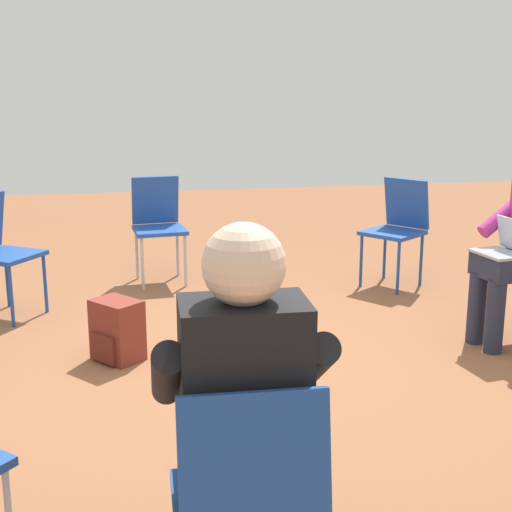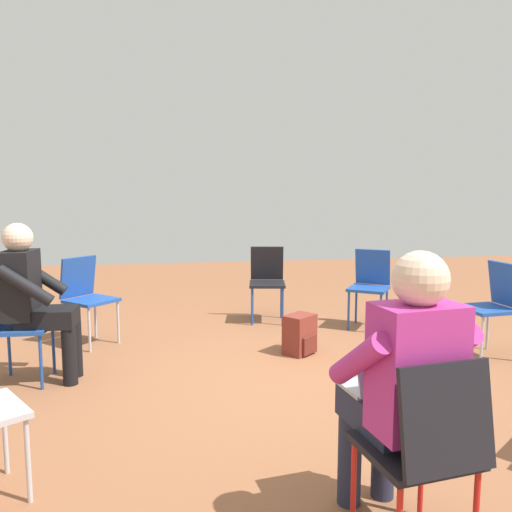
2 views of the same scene
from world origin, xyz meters
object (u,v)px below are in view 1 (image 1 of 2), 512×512
(chair_north, at_px, (158,221))
(person_in_black, at_px, (240,406))
(chair_northeast, at_px, (398,224))
(backpack_near_laptop_user, at_px, (118,334))
(chair_south, at_px, (249,501))

(chair_north, bearing_deg, person_in_black, 84.55)
(chair_north, relative_size, chair_northeast, 1.00)
(backpack_near_laptop_user, bearing_deg, chair_northeast, 28.48)
(chair_north, relative_size, backpack_near_laptop_user, 2.36)
(chair_north, xyz_separation_m, chair_northeast, (1.86, -0.49, 0.00))
(chair_north, xyz_separation_m, backpack_near_laptop_user, (-0.35, -1.69, -0.34))
(chair_south, relative_size, backpack_near_laptop_user, 2.36)
(chair_northeast, relative_size, backpack_near_laptop_user, 2.36)
(person_in_black, relative_size, backpack_near_laptop_user, 3.44)
(backpack_near_laptop_user, bearing_deg, chair_north, 78.26)
(chair_south, relative_size, person_in_black, 0.69)
(chair_north, bearing_deg, chair_south, 84.46)
(person_in_black, bearing_deg, backpack_near_laptop_user, 101.19)
(chair_northeast, xyz_separation_m, backpack_near_laptop_user, (-2.21, -1.20, -0.34))
(chair_south, xyz_separation_m, person_in_black, (0.01, 0.17, 0.20))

